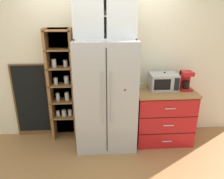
% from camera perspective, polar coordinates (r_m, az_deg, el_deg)
% --- Properties ---
extents(ground_plane, '(10.68, 10.68, 0.00)m').
position_cam_1_polar(ground_plane, '(3.78, -1.57, -13.67)').
color(ground_plane, '#9E7042').
extents(wall_back_cream, '(4.98, 0.10, 2.55)m').
position_cam_1_polar(wall_back_cream, '(3.64, -2.01, 6.97)').
color(wall_back_cream, silver).
rests_on(wall_back_cream, ground).
extents(refrigerator, '(0.93, 0.74, 1.73)m').
position_cam_1_polar(refrigerator, '(3.37, -1.70, -1.42)').
color(refrigerator, '#ADAFB5').
rests_on(refrigerator, ground).
extents(pantry_shelf_column, '(0.46, 0.31, 1.87)m').
position_cam_1_polar(pantry_shelf_column, '(3.65, -13.18, 1.27)').
color(pantry_shelf_column, brown).
rests_on(pantry_shelf_column, ground).
extents(counter_cabinet, '(0.95, 0.66, 0.91)m').
position_cam_1_polar(counter_cabinet, '(3.74, 13.42, -6.62)').
color(counter_cabinet, red).
rests_on(counter_cabinet, ground).
extents(microwave, '(0.44, 0.33, 0.26)m').
position_cam_1_polar(microwave, '(3.56, 13.54, 2.13)').
color(microwave, '#ADAFB5').
rests_on(microwave, counter_cabinet).
extents(coffee_maker, '(0.17, 0.20, 0.31)m').
position_cam_1_polar(coffee_maker, '(3.63, 19.11, 2.36)').
color(coffee_maker, red).
rests_on(coffee_maker, counter_cabinet).
extents(mug_sage, '(0.11, 0.08, 0.09)m').
position_cam_1_polar(mug_sage, '(3.51, 7.64, 0.84)').
color(mug_sage, '#8CA37F').
rests_on(mug_sage, counter_cabinet).
extents(mug_navy, '(0.12, 0.09, 0.08)m').
position_cam_1_polar(mug_navy, '(3.60, 13.81, 0.83)').
color(mug_navy, navy).
rests_on(mug_navy, counter_cabinet).
extents(bottle_cobalt, '(0.06, 0.06, 0.28)m').
position_cam_1_polar(bottle_cobalt, '(3.60, 13.74, 2.23)').
color(bottle_cobalt, navy).
rests_on(bottle_cobalt, counter_cabinet).
extents(upper_cabinet, '(0.89, 0.32, 0.63)m').
position_cam_1_polar(upper_cabinet, '(3.19, -1.96, 19.04)').
color(upper_cabinet, silver).
rests_on(upper_cabinet, refrigerator).
extents(chalkboard_menu, '(0.60, 0.04, 1.30)m').
position_cam_1_polar(chalkboard_menu, '(3.93, -20.68, -2.83)').
color(chalkboard_menu, brown).
rests_on(chalkboard_menu, ground).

